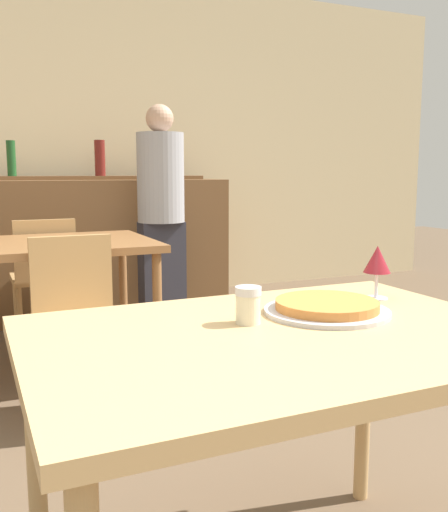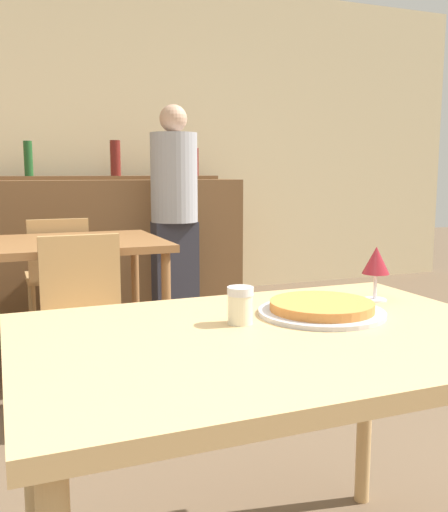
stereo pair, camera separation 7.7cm
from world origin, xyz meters
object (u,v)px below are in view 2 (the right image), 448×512
object	(u,v)px
cheese_shaker	(240,305)
person_standing	(174,208)
chair_far_side_front	(85,311)
chair_far_side_back	(58,270)
pizza_tray	(322,309)
wine_glass	(376,262)

from	to	relation	value
cheese_shaker	person_standing	distance (m)	2.82
chair_far_side_front	chair_far_side_back	world-z (taller)	same
cheese_shaker	chair_far_side_front	bearing A→B (deg)	97.87
chair_far_side_front	cheese_shaker	size ratio (longest dim) A/B	8.95
chair_far_side_back	cheese_shaker	bearing A→B (deg)	94.23
chair_far_side_back	cheese_shaker	world-z (taller)	cheese_shaker
chair_far_side_front	pizza_tray	world-z (taller)	chair_far_side_front
chair_far_side_back	wine_glass	size ratio (longest dim) A/B	5.25
chair_far_side_front	chair_far_side_back	distance (m)	1.20
chair_far_side_back	person_standing	size ratio (longest dim) A/B	0.52
chair_far_side_back	pizza_tray	size ratio (longest dim) A/B	2.49
person_standing	chair_far_side_front	bearing A→B (deg)	-122.17
person_standing	wine_glass	bearing A→B (deg)	-94.06
chair_far_side_back	wine_glass	distance (m)	2.61
pizza_tray	cheese_shaker	size ratio (longest dim) A/B	3.59
pizza_tray	wine_glass	xyz separation A→B (m)	(0.24, 0.09, 0.10)
chair_far_side_front	wine_glass	xyz separation A→B (m)	(0.66, -1.29, 0.38)
cheese_shaker	person_standing	world-z (taller)	person_standing
chair_far_side_back	pizza_tray	bearing A→B (deg)	99.38
wine_glass	chair_far_side_back	bearing A→B (deg)	104.92
cheese_shaker	wine_glass	xyz separation A→B (m)	(0.47, 0.09, 0.07)
chair_far_side_front	pizza_tray	distance (m)	1.47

